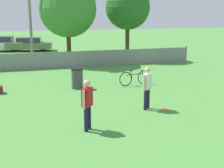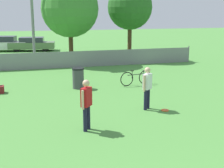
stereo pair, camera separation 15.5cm
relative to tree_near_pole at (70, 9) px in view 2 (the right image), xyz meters
name	(u,v)px [view 2 (the right image)]	position (x,y,z in m)	size (l,w,h in m)	color
fence_backline	(62,60)	(-0.90, -1.86, -3.37)	(19.09, 0.07, 1.21)	gray
tree_near_pole	(70,9)	(0.00, 0.00, 0.00)	(4.09, 4.09, 5.97)	#4C331E
tree_far_right	(130,7)	(4.77, 0.68, 0.11)	(3.46, 3.46, 5.78)	#4C331E
player_defender_red	(86,101)	(-1.54, -13.44, -2.95)	(0.42, 0.45, 1.67)	#191933
player_receiver_white	(147,85)	(1.15, -11.91, -2.95)	(0.44, 0.42, 1.67)	#191933
frisbee_disc	(165,110)	(1.77, -12.27, -3.91)	(0.29, 0.29, 0.03)	#E5591E
bicycle_sideline	(136,78)	(2.17, -7.94, -3.54)	(1.80, 0.47, 0.79)	black
trash_bin	(78,78)	(-0.84, -7.80, -3.40)	(0.59, 0.59, 1.02)	#3F3F44
parked_car_white	(3,44)	(-5.20, 8.87, -3.23)	(4.71, 2.51, 1.42)	black
parked_car_olive	(32,44)	(-2.55, 8.32, -3.26)	(4.50, 2.37, 1.30)	black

